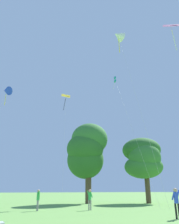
{
  "coord_description": "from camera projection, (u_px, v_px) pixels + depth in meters",
  "views": [
    {
      "loc": [
        -0.79,
        -4.82,
        1.54
      ],
      "look_at": [
        14.23,
        21.17,
        11.85
      ],
      "focal_mm": 36.78,
      "sensor_mm": 36.0,
      "label": 1
    }
  ],
  "objects": [
    {
      "name": "person_in_blue_jacket",
      "position": [
        90.0,
        198.0,
        19.21
      ],
      "size": [
        0.4,
        0.46,
        1.63
      ],
      "color": "gray",
      "rests_on": "ground_plane"
    },
    {
      "name": "person_foreground_watcher",
      "position": [
        38.0,
        198.0,
        18.51
      ],
      "size": [
        0.22,
        0.52,
        1.62
      ],
      "color": "gray",
      "rests_on": "ground_plane"
    },
    {
      "name": "tree_left_oak",
      "position": [
        143.0,
        158.0,
        30.84
      ],
      "size": [
        5.34,
        5.68,
        8.48
      ],
      "color": "brown",
      "rests_on": "ground_plane"
    },
    {
      "name": "kite_pink_low",
      "position": [
        173.0,
        32.0,
        24.72
      ],
      "size": [
        3.74,
        4.96,
        19.35
      ],
      "color": "pink",
      "rests_on": "ground_plane"
    },
    {
      "name": "kite_teal_box",
      "position": [
        116.0,
        82.0,
        34.82
      ],
      "size": [
        2.94,
        9.75,
        18.18
      ],
      "color": "teal",
      "rests_on": "ground_plane"
    },
    {
      "name": "person_with_spool",
      "position": [
        176.0,
        200.0,
        13.38
      ],
      "size": [
        0.49,
        0.37,
        1.68
      ],
      "color": "black",
      "rests_on": "ground_plane"
    },
    {
      "name": "tree_right_cluster",
      "position": [
        87.0,
        150.0,
        30.75
      ],
      "size": [
        5.6,
        5.27,
        10.32
      ],
      "color": "brown",
      "rests_on": "ground_plane"
    },
    {
      "name": "kite_yellow_diamond",
      "position": [
        65.0,
        100.0,
        44.75
      ],
      "size": [
        3.36,
        6.06,
        19.8
      ],
      "color": "yellow",
      "rests_on": "ground_plane"
    },
    {
      "name": "kite_blue_delta",
      "position": [
        6.0,
        91.0,
        33.26
      ],
      "size": [
        4.43,
        5.56,
        15.99
      ],
      "color": "blue",
      "rests_on": "ground_plane"
    },
    {
      "name": "kite_white_distant",
      "position": [
        118.0,
        36.0,
        30.47
      ],
      "size": [
        1.48,
        5.65,
        21.85
      ],
      "color": "white",
      "rests_on": "ground_plane"
    }
  ]
}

